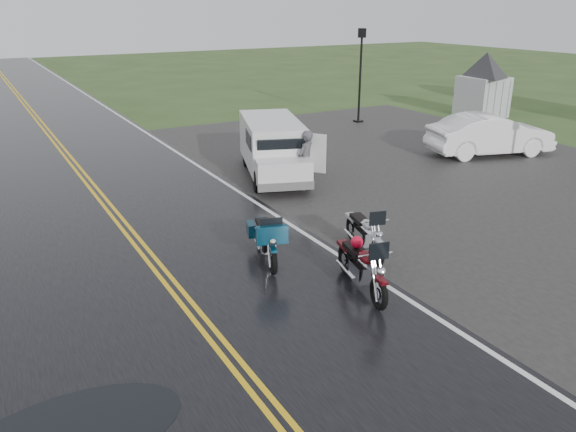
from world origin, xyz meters
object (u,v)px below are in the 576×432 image
object	(u,v)px
motorcycle_teal	(273,250)
van_white	(257,162)
motorcycle_red	(380,281)
sedan_white	(490,135)
motorcycle_silver	(378,243)
person_at_van	(306,161)
visitor_center	(486,69)
lamp_post_far_right	(360,76)

from	to	relation	value
motorcycle_teal	van_white	xyz separation A→B (m)	(2.31, 5.23, 0.34)
motorcycle_red	sedan_white	world-z (taller)	sedan_white
motorcycle_red	motorcycle_teal	xyz separation A→B (m)	(-1.02, 2.27, -0.02)
motorcycle_silver	person_at_van	bearing A→B (deg)	89.47
sedan_white	visitor_center	bearing A→B (deg)	-29.14
visitor_center	sedan_white	xyz separation A→B (m)	(-5.95, -5.81, -1.63)
visitor_center	sedan_white	world-z (taller)	visitor_center
motorcycle_teal	lamp_post_far_right	bearing A→B (deg)	65.40
motorcycle_red	lamp_post_far_right	world-z (taller)	lamp_post_far_right
visitor_center	person_at_van	bearing A→B (deg)	-157.23
motorcycle_silver	van_white	xyz separation A→B (m)	(0.13, 6.01, 0.35)
motorcycle_red	sedan_white	xyz separation A→B (m)	(11.00, 7.16, 0.13)
motorcycle_red	motorcycle_silver	distance (m)	1.89
van_white	sedan_white	distance (m)	9.73
motorcycle_red	van_white	world-z (taller)	van_white
van_white	sedan_white	world-z (taller)	van_white
visitor_center	motorcycle_teal	xyz separation A→B (m)	(-17.97, -10.70, -1.78)
motorcycle_silver	lamp_post_far_right	size ratio (longest dim) A/B	0.46
motorcycle_red	lamp_post_far_right	distance (m)	18.25
motorcycle_silver	sedan_white	xyz separation A→B (m)	(9.85, 5.67, 0.17)
motorcycle_silver	sedan_white	distance (m)	11.37
motorcycle_teal	lamp_post_far_right	size ratio (longest dim) A/B	0.47
lamp_post_far_right	sedan_white	bearing A→B (deg)	-86.46
sedan_white	lamp_post_far_right	distance (m)	7.80
visitor_center	lamp_post_far_right	xyz separation A→B (m)	(-6.42, 1.85, -0.18)
motorcycle_red	van_white	bearing A→B (deg)	93.27
motorcycle_red	motorcycle_silver	bearing A→B (deg)	65.36
motorcycle_silver	person_at_van	xyz separation A→B (m)	(1.53, 5.49, 0.32)
van_white	sedan_white	bearing A→B (deg)	17.40
motorcycle_red	motorcycle_teal	bearing A→B (deg)	127.17
motorcycle_red	van_white	size ratio (longest dim) A/B	0.45
motorcycle_silver	sedan_white	size ratio (longest dim) A/B	0.44
van_white	visitor_center	bearing A→B (deg)	38.64
motorcycle_teal	sedan_white	world-z (taller)	sedan_white
visitor_center	van_white	world-z (taller)	visitor_center
person_at_van	motorcycle_silver	bearing A→B (deg)	44.85
motorcycle_red	lamp_post_far_right	xyz separation A→B (m)	(10.53, 14.82, 1.58)
motorcycle_teal	motorcycle_silver	world-z (taller)	motorcycle_teal
motorcycle_red	motorcycle_silver	size ratio (longest dim) A/B	1.06
motorcycle_silver	van_white	world-z (taller)	van_white
motorcycle_silver	person_at_van	world-z (taller)	person_at_van
visitor_center	motorcycle_teal	size ratio (longest dim) A/B	7.62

